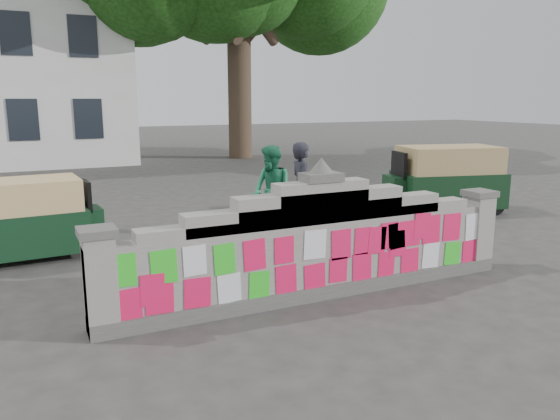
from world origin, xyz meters
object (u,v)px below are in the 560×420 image
at_px(pedestrian, 272,191).
at_px(cyclist_rider, 302,203).
at_px(cyclist_bike, 302,221).
at_px(rickshaw_right, 445,178).
at_px(rickshaw_left, 24,218).

bearing_deg(pedestrian, cyclist_rider, -7.27).
bearing_deg(cyclist_bike, cyclist_rider, 97.75).
bearing_deg(rickshaw_right, rickshaw_left, 13.20).
distance_m(cyclist_bike, rickshaw_left, 4.98).
distance_m(rickshaw_left, rickshaw_right, 9.54).
bearing_deg(cyclist_bike, rickshaw_right, -66.09).
height_order(cyclist_rider, pedestrian, pedestrian).
bearing_deg(cyclist_rider, cyclist_bike, -82.25).
relative_size(pedestrian, rickshaw_left, 0.72).
bearing_deg(cyclist_bike, pedestrian, 11.90).
height_order(pedestrian, rickshaw_right, pedestrian).
height_order(rickshaw_left, rickshaw_right, rickshaw_right).
relative_size(cyclist_bike, pedestrian, 1.06).
xyz_separation_m(cyclist_rider, pedestrian, (-0.08, 1.15, 0.05)).
distance_m(pedestrian, rickshaw_right, 4.88).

